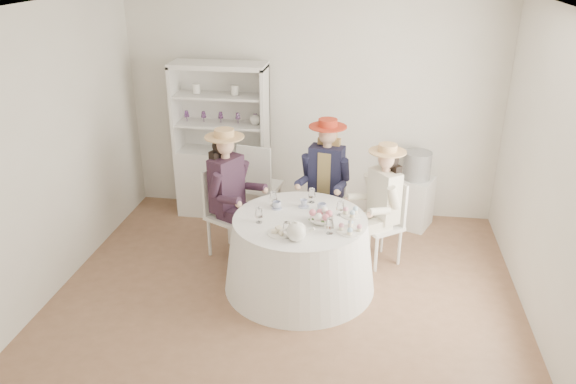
# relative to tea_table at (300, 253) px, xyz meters

# --- Properties ---
(ground) EXTENTS (4.50, 4.50, 0.00)m
(ground) POSITION_rel_tea_table_xyz_m (-0.10, -0.18, -0.37)
(ground) COLOR brown
(ground) RESTS_ON ground
(ceiling) EXTENTS (4.50, 4.50, 0.00)m
(ceiling) POSITION_rel_tea_table_xyz_m (-0.10, -0.18, 2.33)
(ceiling) COLOR white
(ceiling) RESTS_ON wall_back
(wall_back) EXTENTS (4.50, 0.00, 4.50)m
(wall_back) POSITION_rel_tea_table_xyz_m (-0.10, 1.82, 0.98)
(wall_back) COLOR silver
(wall_back) RESTS_ON ground
(wall_front) EXTENTS (4.50, 0.00, 4.50)m
(wall_front) POSITION_rel_tea_table_xyz_m (-0.10, -2.18, 0.98)
(wall_front) COLOR silver
(wall_front) RESTS_ON ground
(wall_left) EXTENTS (0.00, 4.50, 4.50)m
(wall_left) POSITION_rel_tea_table_xyz_m (-2.35, -0.18, 0.98)
(wall_left) COLOR silver
(wall_left) RESTS_ON ground
(wall_right) EXTENTS (0.00, 4.50, 4.50)m
(wall_right) POSITION_rel_tea_table_xyz_m (2.15, -0.18, 0.98)
(wall_right) COLOR silver
(wall_right) RESTS_ON ground
(tea_table) EXTENTS (1.49, 1.49, 0.74)m
(tea_table) POSITION_rel_tea_table_xyz_m (0.00, 0.00, 0.00)
(tea_table) COLOR white
(tea_table) RESTS_ON ground
(hutch) EXTENTS (1.28, 0.82, 1.90)m
(hutch) POSITION_rel_tea_table_xyz_m (-1.16, 1.55, 0.31)
(hutch) COLOR silver
(hutch) RESTS_ON ground
(side_table) EXTENTS (0.52, 0.52, 0.62)m
(side_table) POSITION_rel_tea_table_xyz_m (1.18, 1.52, -0.06)
(side_table) COLOR silver
(side_table) RESTS_ON ground
(hatbox) EXTENTS (0.39, 0.39, 0.33)m
(hatbox) POSITION_rel_tea_table_xyz_m (1.18, 1.52, 0.41)
(hatbox) COLOR black
(hatbox) RESTS_ON side_table
(guest_left) EXTENTS (0.61, 0.55, 1.43)m
(guest_left) POSITION_rel_tea_table_xyz_m (-0.83, 0.51, 0.44)
(guest_left) COLOR silver
(guest_left) RESTS_ON ground
(guest_mid) EXTENTS (0.54, 0.57, 1.45)m
(guest_mid) POSITION_rel_tea_table_xyz_m (0.16, 0.96, 0.45)
(guest_mid) COLOR silver
(guest_mid) RESTS_ON ground
(guest_right) EXTENTS (0.57, 0.55, 1.33)m
(guest_right) POSITION_rel_tea_table_xyz_m (0.78, 0.58, 0.38)
(guest_right) COLOR silver
(guest_right) RESTS_ON ground
(spare_chair) EXTENTS (0.51, 0.51, 1.05)m
(spare_chair) POSITION_rel_tea_table_xyz_m (-0.66, 1.22, 0.20)
(spare_chair) COLOR silver
(spare_chair) RESTS_ON ground
(teacup_a) EXTENTS (0.11, 0.11, 0.07)m
(teacup_a) POSITION_rel_tea_table_xyz_m (-0.26, 0.18, 0.41)
(teacup_a) COLOR white
(teacup_a) RESTS_ON tea_table
(teacup_b) EXTENTS (0.08, 0.08, 0.07)m
(teacup_b) POSITION_rel_tea_table_xyz_m (0.00, 0.26, 0.41)
(teacup_b) COLOR white
(teacup_b) RESTS_ON tea_table
(teacup_c) EXTENTS (0.09, 0.09, 0.07)m
(teacup_c) POSITION_rel_tea_table_xyz_m (0.19, 0.20, 0.41)
(teacup_c) COLOR white
(teacup_c) RESTS_ON tea_table
(flower_bowl) EXTENTS (0.25, 0.25, 0.06)m
(flower_bowl) POSITION_rel_tea_table_xyz_m (0.21, -0.07, 0.40)
(flower_bowl) COLOR white
(flower_bowl) RESTS_ON tea_table
(flower_arrangement) EXTENTS (0.17, 0.17, 0.06)m
(flower_arrangement) POSITION_rel_tea_table_xyz_m (0.20, -0.03, 0.46)
(flower_arrangement) COLOR #E17086
(flower_arrangement) RESTS_ON tea_table
(table_teapot) EXTENTS (0.26, 0.18, 0.19)m
(table_teapot) POSITION_rel_tea_table_xyz_m (0.02, -0.42, 0.46)
(table_teapot) COLOR white
(table_teapot) RESTS_ON tea_table
(sandwich_plate) EXTENTS (0.23, 0.23, 0.05)m
(sandwich_plate) POSITION_rel_tea_table_xyz_m (-0.14, -0.33, 0.39)
(sandwich_plate) COLOR white
(sandwich_plate) RESTS_ON tea_table
(cupcake_stand) EXTENTS (0.25, 0.25, 0.23)m
(cupcake_stand) POSITION_rel_tea_table_xyz_m (0.49, -0.19, 0.46)
(cupcake_stand) COLOR white
(cupcake_stand) RESTS_ON tea_table
(stemware_set) EXTENTS (0.82, 0.86, 0.15)m
(stemware_set) POSITION_rel_tea_table_xyz_m (-0.00, -0.00, 0.45)
(stemware_set) COLOR white
(stemware_set) RESTS_ON tea_table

